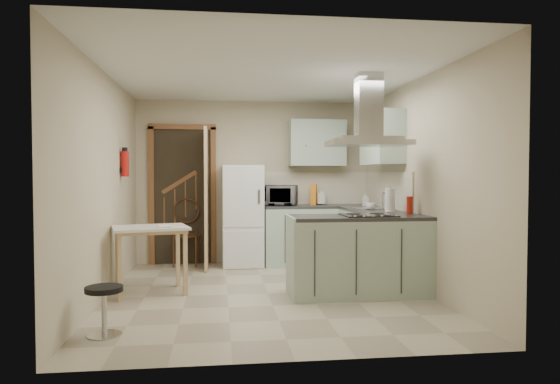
{
  "coord_description": "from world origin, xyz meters",
  "views": [
    {
      "loc": [
        -0.55,
        -5.65,
        1.36
      ],
      "look_at": [
        0.2,
        0.45,
        1.15
      ],
      "focal_mm": 32.0,
      "sensor_mm": 36.0,
      "label": 1
    }
  ],
  "objects": [
    {
      "name": "kettle",
      "position": [
        1.02,
        1.88,
        1.0
      ],
      "size": [
        0.18,
        0.18,
        0.21
      ],
      "primitive_type": "cylinder",
      "rotation": [
        0.0,
        0.0,
        -0.36
      ],
      "color": "silver",
      "rests_on": "counter_back"
    },
    {
      "name": "soap_bottle",
      "position": [
        1.61,
        1.52,
        1.0
      ],
      "size": [
        0.11,
        0.11,
        0.19
      ],
      "primitive_type": "imported",
      "rotation": [
        0.0,
        0.0,
        -0.29
      ],
      "color": "silver",
      "rests_on": "counter_right"
    },
    {
      "name": "counter_right",
      "position": [
        1.5,
        1.12,
        0.45
      ],
      "size": [
        0.6,
        1.95,
        0.9
      ],
      "primitive_type": "cube",
      "color": "#9EB2A0",
      "rests_on": "floor"
    },
    {
      "name": "ceiling",
      "position": [
        0.0,
        0.0,
        2.5
      ],
      "size": [
        4.2,
        4.2,
        0.0
      ],
      "primitive_type": "plane",
      "rotation": [
        3.14,
        0.0,
        0.0
      ],
      "color": "silver",
      "rests_on": "back_wall"
    },
    {
      "name": "fire_extinguisher",
      "position": [
        -1.74,
        0.9,
        1.5
      ],
      "size": [
        0.1,
        0.1,
        0.32
      ],
      "primitive_type": "cylinder",
      "color": "#B2140F",
      "rests_on": "left_wall"
    },
    {
      "name": "drop_leaf_table",
      "position": [
        -1.33,
        0.17,
        0.39
      ],
      "size": [
        0.95,
        0.8,
        0.77
      ],
      "primitive_type": "cube",
      "rotation": [
        0.0,
        0.0,
        0.25
      ],
      "color": "tan",
      "rests_on": "floor"
    },
    {
      "name": "left_wall",
      "position": [
        -1.8,
        0.0,
        1.25
      ],
      "size": [
        0.0,
        4.2,
        4.2
      ],
      "primitive_type": "plane",
      "rotation": [
        1.57,
        0.0,
        1.57
      ],
      "color": "#BBAE91",
      "rests_on": "floor"
    },
    {
      "name": "counter_back",
      "position": [
        0.66,
        1.8,
        0.45
      ],
      "size": [
        1.08,
        0.6,
        0.9
      ],
      "primitive_type": "cube",
      "color": "#9EB2A0",
      "rests_on": "floor"
    },
    {
      "name": "cup",
      "position": [
        1.43,
        0.7,
        0.95
      ],
      "size": [
        0.15,
        0.15,
        0.09
      ],
      "primitive_type": "imported",
      "rotation": [
        0.0,
        0.0,
        0.42
      ],
      "color": "silver",
      "rests_on": "counter_right"
    },
    {
      "name": "wall_cabinet_right",
      "position": [
        1.62,
        0.85,
        1.85
      ],
      "size": [
        0.35,
        0.9,
        0.7
      ],
      "primitive_type": "cube",
      "color": "#9EB2A0",
      "rests_on": "right_wall"
    },
    {
      "name": "book",
      "position": [
        -1.24,
        0.1,
        0.81
      ],
      "size": [
        0.17,
        0.21,
        0.09
      ],
      "primitive_type": "imported",
      "rotation": [
        0.0,
        0.0,
        0.18
      ],
      "color": "maroon",
      "rests_on": "drop_leaf_table"
    },
    {
      "name": "paper_towel",
      "position": [
        1.56,
        0.32,
        1.05
      ],
      "size": [
        0.14,
        0.14,
        0.31
      ],
      "primitive_type": "cylinder",
      "rotation": [
        0.0,
        0.0,
        -0.23
      ],
      "color": "white",
      "rests_on": "counter_right"
    },
    {
      "name": "sink",
      "position": [
        1.5,
        0.95,
        0.91
      ],
      "size": [
        0.45,
        0.4,
        0.01
      ],
      "primitive_type": "cube",
      "color": "silver",
      "rests_on": "counter_right"
    },
    {
      "name": "bentwood_chair",
      "position": [
        -1.04,
        1.9,
        0.46
      ],
      "size": [
        0.43,
        0.43,
        0.92
      ],
      "primitive_type": "cube",
      "rotation": [
        0.0,
        0.0,
        -0.06
      ],
      "color": "#492418",
      "rests_on": "floor"
    },
    {
      "name": "fridge",
      "position": [
        -0.2,
        1.8,
        0.75
      ],
      "size": [
        0.6,
        0.6,
        1.5
      ],
      "primitive_type": "cube",
      "color": "white",
      "rests_on": "floor"
    },
    {
      "name": "doorway",
      "position": [
        -1.1,
        2.07,
        1.05
      ],
      "size": [
        1.1,
        0.12,
        2.1
      ],
      "primitive_type": "cube",
      "color": "brown",
      "rests_on": "floor"
    },
    {
      "name": "splashback",
      "position": [
        0.96,
        2.09,
        1.15
      ],
      "size": [
        1.68,
        0.02,
        0.5
      ],
      "primitive_type": "cube",
      "color": "beige",
      "rests_on": "counter_back"
    },
    {
      "name": "wall_cabinet_back",
      "position": [
        0.95,
        1.93,
        1.85
      ],
      "size": [
        0.85,
        0.35,
        0.7
      ],
      "primitive_type": "cube",
      "color": "#9EB2A0",
      "rests_on": "back_wall"
    },
    {
      "name": "cereal_box",
      "position": [
        0.91,
        1.95,
        1.06
      ],
      "size": [
        0.14,
        0.22,
        0.31
      ],
      "primitive_type": "cube",
      "rotation": [
        0.0,
        0.0,
        -0.28
      ],
      "color": "orange",
      "rests_on": "counter_back"
    },
    {
      "name": "red_bottle",
      "position": [
        1.69,
        0.01,
        1.0
      ],
      "size": [
        0.08,
        0.08,
        0.21
      ],
      "primitive_type": "cylinder",
      "rotation": [
        0.0,
        0.0,
        0.13
      ],
      "color": "#B71E0F",
      "rests_on": "peninsula"
    },
    {
      "name": "hob",
      "position": [
        1.12,
        -0.18,
        0.91
      ],
      "size": [
        0.58,
        0.5,
        0.01
      ],
      "primitive_type": "cube",
      "color": "black",
      "rests_on": "peninsula"
    },
    {
      "name": "peninsula",
      "position": [
        1.02,
        -0.18,
        0.45
      ],
      "size": [
        1.55,
        0.65,
        0.9
      ],
      "primitive_type": "cube",
      "color": "#9EB2A0",
      "rests_on": "floor"
    },
    {
      "name": "extractor_hood",
      "position": [
        1.12,
        -0.18,
        1.72
      ],
      "size": [
        0.9,
        0.55,
        0.1
      ],
      "primitive_type": "cube",
      "color": "silver",
      "rests_on": "ceiling"
    },
    {
      "name": "stool",
      "position": [
        -1.52,
        -1.32,
        0.21
      ],
      "size": [
        0.39,
        0.39,
        0.42
      ],
      "primitive_type": "cylinder",
      "rotation": [
        0.0,
        0.0,
        0.26
      ],
      "color": "black",
      "rests_on": "floor"
    },
    {
      "name": "back_wall",
      "position": [
        0.0,
        2.1,
        1.25
      ],
      "size": [
        3.6,
        0.0,
        3.6
      ],
      "primitive_type": "plane",
      "rotation": [
        1.57,
        0.0,
        0.0
      ],
      "color": "#BBAE91",
      "rests_on": "floor"
    },
    {
      "name": "floor",
      "position": [
        0.0,
        0.0,
        0.0
      ],
      "size": [
        4.2,
        4.2,
        0.0
      ],
      "primitive_type": "plane",
      "color": "tan",
      "rests_on": "ground"
    },
    {
      "name": "right_wall",
      "position": [
        1.8,
        0.0,
        1.25
      ],
      "size": [
        0.0,
        4.2,
        4.2
      ],
      "primitive_type": "plane",
      "rotation": [
        1.57,
        0.0,
        -1.57
      ],
      "color": "#BBAE91",
      "rests_on": "floor"
    },
    {
      "name": "microwave",
      "position": [
        0.34,
        1.84,
        1.05
      ],
      "size": [
        0.63,
        0.51,
        0.3
      ],
      "primitive_type": "imported",
      "rotation": [
        0.0,
        0.0,
        -0.29
      ],
      "color": "black",
      "rests_on": "counter_back"
    }
  ]
}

